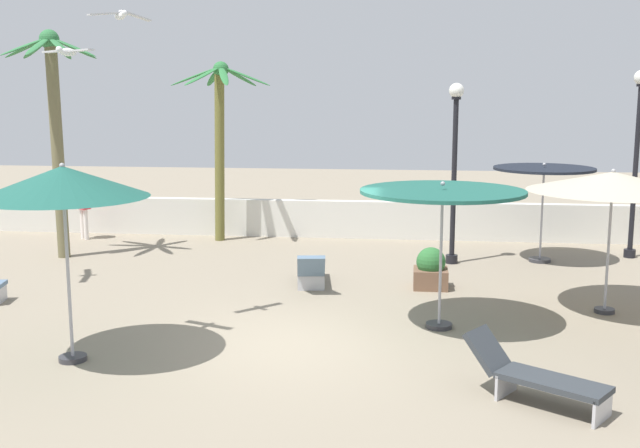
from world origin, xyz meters
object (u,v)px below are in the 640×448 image
(patio_umbrella_3, at_px, (442,197))
(seagull_0, at_px, (67,51))
(patio_umbrella_4, at_px, (613,182))
(palm_tree_0, at_px, (55,116))
(palm_tree_1, at_px, (220,127))
(lamp_post_0, at_px, (455,159))
(patio_umbrella_0, at_px, (63,183))
(lamp_post_1, at_px, (637,146))
(planter, at_px, (431,270))
(patio_umbrella_2, at_px, (544,175))
(lounge_chair_1, at_px, (534,375))
(seagull_2, at_px, (120,15))
(lounge_chair_2, at_px, (311,268))
(guest_2, at_px, (83,203))

(patio_umbrella_3, height_order, seagull_0, seagull_0)
(patio_umbrella_4, distance_m, palm_tree_0, 12.55)
(patio_umbrella_4, distance_m, palm_tree_1, 10.55)
(patio_umbrella_3, bearing_deg, lamp_post_0, 84.63)
(patio_umbrella_0, relative_size, lamp_post_1, 0.66)
(lamp_post_0, height_order, planter, lamp_post_0)
(patio_umbrella_0, distance_m, palm_tree_1, 9.61)
(patio_umbrella_2, bearing_deg, lounge_chair_1, -99.65)
(patio_umbrella_4, distance_m, planter, 4.01)
(palm_tree_0, distance_m, seagull_2, 6.85)
(patio_umbrella_3, distance_m, seagull_2, 6.00)
(lamp_post_1, distance_m, lounge_chair_2, 8.57)
(seagull_2, bearing_deg, palm_tree_0, 124.70)
(patio_umbrella_0, bearing_deg, seagull_0, 99.61)
(palm_tree_0, relative_size, lounge_chair_1, 2.91)
(lounge_chair_1, bearing_deg, lamp_post_1, 68.37)
(palm_tree_0, bearing_deg, planter, -12.74)
(seagull_2, bearing_deg, lamp_post_1, 34.80)
(patio_umbrella_2, distance_m, seagull_2, 10.44)
(palm_tree_1, xyz_separation_m, lamp_post_1, (10.42, -1.02, -0.36))
(patio_umbrella_0, distance_m, patio_umbrella_4, 9.33)
(lamp_post_1, bearing_deg, guest_2, 176.95)
(patio_umbrella_4, relative_size, palm_tree_1, 0.63)
(patio_umbrella_2, relative_size, guest_2, 1.42)
(palm_tree_0, xyz_separation_m, planter, (8.88, -2.01, -3.06))
(seagull_0, distance_m, planter, 8.29)
(patio_umbrella_0, bearing_deg, lamp_post_1, 39.53)
(patio_umbrella_0, relative_size, palm_tree_0, 0.55)
(patio_umbrella_3, bearing_deg, lounge_chair_1, -70.70)
(lounge_chair_1, bearing_deg, patio_umbrella_4, 66.15)
(patio_umbrella_2, distance_m, lounge_chair_2, 6.15)
(lounge_chair_1, bearing_deg, patio_umbrella_0, 172.72)
(patio_umbrella_0, distance_m, lamp_post_0, 9.58)
(patio_umbrella_2, xyz_separation_m, lamp_post_1, (2.26, 0.74, 0.63))
(palm_tree_1, distance_m, seagull_0, 9.13)
(patio_umbrella_2, bearing_deg, seagull_0, -138.70)
(lamp_post_1, bearing_deg, planter, -144.28)
(guest_2, bearing_deg, palm_tree_1, 3.93)
(lounge_chair_2, bearing_deg, seagull_0, -125.71)
(patio_umbrella_4, xyz_separation_m, guest_2, (-12.43, 5.78, -1.41))
(lamp_post_1, bearing_deg, patio_umbrella_3, -127.62)
(lounge_chair_2, relative_size, planter, 2.29)
(lamp_post_0, distance_m, guest_2, 10.14)
(patio_umbrella_0, distance_m, seagull_0, 1.99)
(lounge_chair_2, height_order, guest_2, guest_2)
(planter, bearing_deg, lounge_chair_2, -177.25)
(seagull_0, bearing_deg, patio_umbrella_4, 18.75)
(palm_tree_1, xyz_separation_m, planter, (5.50, -4.56, -2.68))
(patio_umbrella_4, relative_size, seagull_0, 3.21)
(palm_tree_0, distance_m, lounge_chair_2, 7.40)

